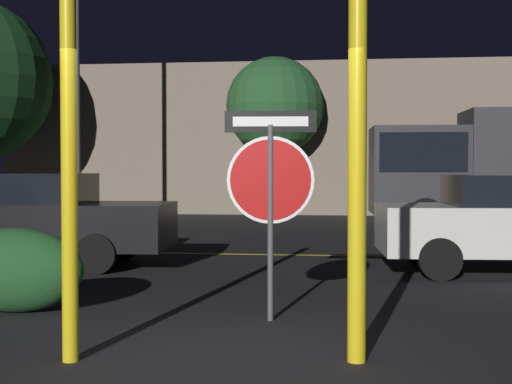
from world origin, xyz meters
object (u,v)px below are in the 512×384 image
passing_car_1 (19,219)px  passing_car_2 (509,223)px  delivery_truck (491,164)px  tree_1 (275,107)px  yellow_pole_left (69,167)px  hedge_bush_1 (15,270)px  stop_sign (270,177)px  yellow_pole_right (357,151)px  street_lamp (77,54)px

passing_car_1 → passing_car_2: passing_car_1 is taller
passing_car_2 → delivery_truck: size_ratio=0.62×
tree_1 → passing_car_1: bearing=-102.9°
yellow_pole_left → hedge_bush_1: (-1.35, 1.84, -1.10)m
passing_car_1 → passing_car_2: bearing=-92.4°
stop_sign → yellow_pole_right: 1.71m
yellow_pole_left → street_lamp: size_ratio=0.39×
stop_sign → delivery_truck: (4.68, 12.23, 0.23)m
yellow_pole_left → street_lamp: street_lamp is taller
yellow_pole_left → tree_1: bearing=90.1°
stop_sign → street_lamp: size_ratio=0.27×
yellow_pole_left → yellow_pole_right: size_ratio=0.92×
stop_sign → tree_1: 16.76m
yellow_pole_left → stop_sign: bearing=50.2°
yellow_pole_right → street_lamp: size_ratio=0.42×
yellow_pole_left → passing_car_2: size_ratio=0.78×
passing_car_2 → yellow_pole_left: bearing=-43.1°
stop_sign → passing_car_2: (3.22, 3.84, -0.73)m
stop_sign → yellow_pole_left: bearing=-133.6°
yellow_pole_right → passing_car_2: bearing=65.9°
passing_car_2 → street_lamp: (-9.65, 7.69, 3.96)m
yellow_pole_right → tree_1: tree_1 is taller
delivery_truck → hedge_bush_1: bearing=146.3°
yellow_pole_left → hedge_bush_1: 2.54m
passing_car_2 → yellow_pole_right: bearing=-27.2°
hedge_bush_1 → street_lamp: bearing=107.6°
yellow_pole_right → passing_car_1: (-5.26, 5.18, -0.94)m
hedge_bush_1 → delivery_truck: 14.29m
delivery_truck → passing_car_2: bearing=168.1°
stop_sign → street_lamp: street_lamp is taller
delivery_truck → street_lamp: street_lamp is taller
yellow_pole_right → street_lamp: bearing=119.2°
yellow_pole_left → yellow_pole_right: yellow_pole_right is taller
stop_sign → passing_car_1: stop_sign is taller
hedge_bush_1 → tree_1: 16.80m
yellow_pole_left → street_lamp: (-4.98, 13.26, 3.14)m
delivery_truck → yellow_pole_left: bearing=154.3°
passing_car_1 → yellow_pole_left: bearing=-154.8°
yellow_pole_right → passing_car_1: yellow_pole_right is taller
yellow_pole_right → hedge_bush_1: (-3.63, 1.59, -1.23)m
yellow_pole_left → tree_1: 18.40m
passing_car_1 → street_lamp: 9.00m
stop_sign → passing_car_1: 5.81m
hedge_bush_1 → passing_car_2: bearing=31.8°
delivery_truck → tree_1: 7.77m
yellow_pole_right → delivery_truck: (3.84, 13.71, 0.01)m
tree_1 → yellow_pole_right: bearing=-82.7°
stop_sign → street_lamp: 13.59m
hedge_bush_1 → delivery_truck: bearing=58.3°
yellow_pole_right → hedge_bush_1: 4.15m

